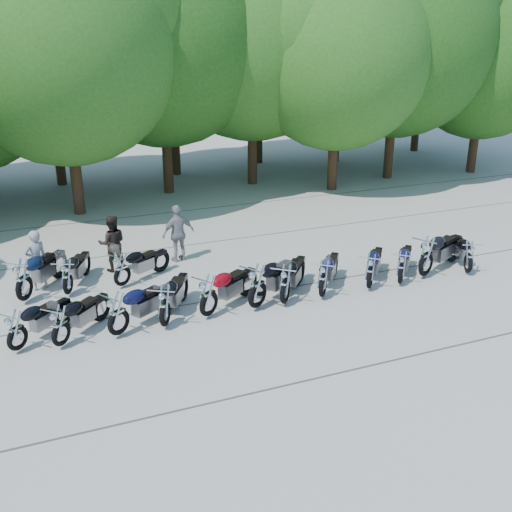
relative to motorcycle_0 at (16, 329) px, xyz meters
name	(u,v)px	position (x,y,z in m)	size (l,w,h in m)	color
ground	(278,315)	(6.21, -0.55, -0.58)	(90.00, 90.00, 0.00)	#A19D91
tree_3	(62,45)	(2.63, 10.68, 5.75)	(8.70, 8.70, 10.67)	#3A2614
tree_4	(161,35)	(6.74, 12.53, 6.06)	(9.13, 9.13, 11.20)	#3A2614
tree_5	(252,36)	(10.82, 12.65, 6.00)	(9.04, 9.04, 11.10)	#3A2614
tree_6	(338,55)	(13.76, 10.26, 5.24)	(8.00, 8.00, 9.82)	#3A2614
tree_7	(398,40)	(17.41, 11.23, 5.82)	(8.79, 8.79, 10.79)	#3A2614
tree_8	(485,60)	(22.04, 10.65, 4.90)	(7.53, 7.53, 9.25)	#3A2614
tree_11	(48,62)	(2.44, 15.87, 4.92)	(7.56, 7.56, 9.28)	#3A2614
tree_12	(171,55)	(8.01, 15.91, 5.15)	(7.88, 7.88, 9.67)	#3A2614
tree_13	(259,46)	(12.90, 16.92, 5.46)	(8.31, 8.31, 10.20)	#3A2614
tree_14	(340,50)	(16.89, 15.54, 5.25)	(8.02, 8.02, 9.84)	#3A2614
tree_15	(426,25)	(22.82, 16.47, 6.45)	(9.67, 9.67, 11.86)	#3A2614
motorcycle_0	(16,329)	(0.00, 0.00, 0.00)	(0.62, 2.03, 1.15)	black
motorcycle_1	(60,325)	(0.93, -0.16, 0.01)	(0.63, 2.07, 1.17)	black
motorcycle_2	(118,312)	(2.24, -0.15, 0.07)	(0.69, 2.27, 1.28)	black
motorcycle_3	(165,304)	(3.37, -0.12, 0.05)	(0.68, 2.23, 1.26)	black
motorcycle_4	(208,294)	(4.53, 0.00, 0.08)	(0.70, 2.31, 1.31)	maroon
motorcycle_5	(257,285)	(5.84, -0.04, 0.13)	(0.76, 2.50, 1.41)	black
motorcycle_6	(285,283)	(6.63, -0.06, 0.06)	(0.69, 2.26, 1.28)	black
motorcycle_7	(323,277)	(7.75, -0.06, 0.04)	(0.66, 2.17, 1.23)	#0C0D38
motorcycle_8	(370,270)	(9.25, -0.05, 0.02)	(0.64, 2.11, 1.19)	#0C0B34
motorcycle_9	(402,266)	(10.24, -0.11, 0.00)	(0.62, 2.02, 1.14)	#0E0E3F
motorcycle_10	(427,255)	(11.22, 0.07, 0.14)	(0.77, 2.53, 1.43)	black
motorcycle_11	(469,256)	(12.58, -0.17, 0.00)	(0.62, 2.05, 1.16)	black
motorcycle_12	(23,279)	(0.27, 2.73, 0.11)	(0.74, 2.44, 1.38)	#0B1732
motorcycle_13	(67,276)	(1.38, 2.73, 0.01)	(0.63, 2.09, 1.18)	black
motorcycle_14	(122,268)	(2.86, 2.73, 0.01)	(0.63, 2.06, 1.16)	black
rider_0	(36,260)	(0.67, 3.53, 0.29)	(0.63, 0.41, 1.73)	#949496
rider_1	(112,243)	(2.86, 4.12, 0.29)	(0.84, 0.65, 1.73)	black
rider_2	(178,233)	(4.91, 4.16, 0.33)	(1.07, 0.44, 1.82)	gray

